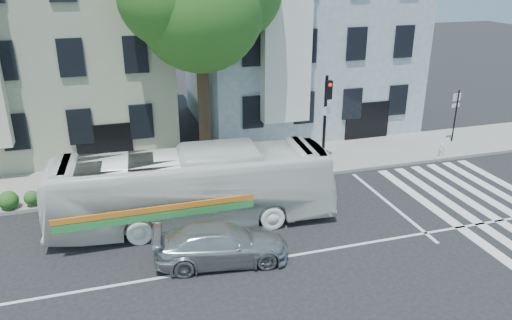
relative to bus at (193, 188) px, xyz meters
name	(u,v)px	position (x,y,z in m)	size (l,w,h in m)	color
ground	(257,262)	(1.53, -3.25, -1.48)	(120.00, 120.00, 0.00)	black
sidewalk_far	(209,171)	(1.53, 4.75, -1.40)	(80.00, 4.00, 0.15)	gray
building_left	(46,41)	(-5.47, 11.75, 4.02)	(12.00, 10.00, 11.00)	#9BA489
building_right	(296,31)	(8.53, 11.75, 4.02)	(12.00, 10.00, 11.00)	#8792A1
bus	(193,188)	(0.00, 0.00, 0.00)	(10.59, 2.48, 2.95)	white
sedan	(221,244)	(0.41, -2.85, -0.83)	(4.44, 1.81, 1.29)	#B4B8BC
hedge	(98,190)	(-3.51, 3.05, -0.98)	(8.50, 0.84, 0.70)	#2F5E1E
traffic_signal	(326,108)	(7.22, 4.14, 1.38)	(0.46, 0.54, 4.41)	black
fire_hydrant	(442,149)	(13.21, 3.05, -0.96)	(0.41, 0.24, 0.72)	beige
far_sign_pole	(456,110)	(15.20, 4.88, 0.46)	(0.52, 0.20, 2.86)	black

